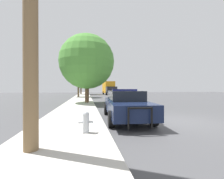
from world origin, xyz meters
TOP-DOWN VIEW (x-y plane):
  - ground_plane at (0.00, 0.00)m, footprint 110.00×110.00m
  - sidewalk_left at (-5.10, 0.00)m, footprint 3.00×110.00m
  - police_car at (-2.34, 0.82)m, footprint 2.30×5.22m
  - fire_hydrant at (-4.39, -1.71)m, footprint 0.50×0.22m
  - traffic_light at (-2.56, 23.88)m, footprint 4.11×0.35m
  - car_background_oncoming at (2.13, 25.05)m, footprint 1.95×4.34m
  - box_truck at (1.43, 31.60)m, footprint 2.98×7.14m
  - tree_sidewalk_far at (-5.78, 33.88)m, footprint 5.75×5.75m
  - tree_sidewalk_near at (-4.30, 9.35)m, footprint 5.81×5.81m
  - tree_sidewalk_mid at (-5.76, 20.40)m, footprint 4.21×4.21m

SIDE VIEW (x-z plane):
  - ground_plane at x=0.00m, z-range 0.00..0.00m
  - sidewalk_left at x=-5.10m, z-range 0.00..0.13m
  - fire_hydrant at x=-4.39m, z-range 0.15..0.88m
  - car_background_oncoming at x=2.13m, z-range 0.05..1.34m
  - police_car at x=-2.34m, z-range 0.00..1.59m
  - box_truck at x=1.43m, z-range 0.07..3.51m
  - traffic_light at x=-2.56m, z-range 1.26..6.70m
  - tree_sidewalk_mid at x=-5.76m, z-range 1.07..7.20m
  - tree_sidewalk_near at x=-4.30m, z-range 0.84..8.09m
  - tree_sidewalk_far at x=-5.78m, z-range 1.53..10.10m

